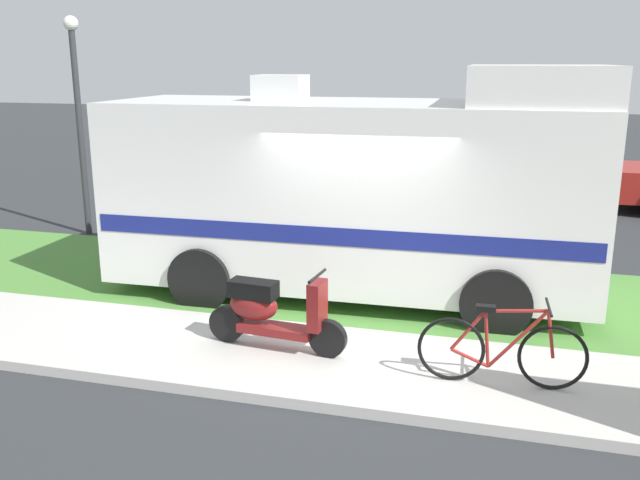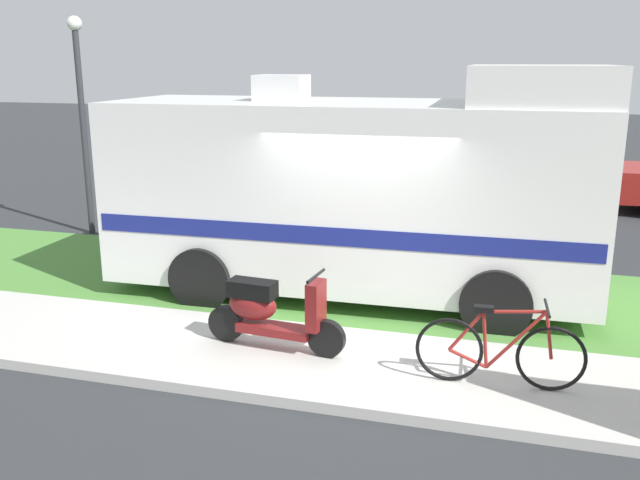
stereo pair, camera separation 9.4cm
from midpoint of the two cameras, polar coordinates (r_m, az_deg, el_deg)
The scene contains 8 objects.
ground_plane at distance 9.01m, azimuth 2.86°, elevation -7.47°, with size 80.00×80.00×0.00m, color #2D3033.
sidewalk at distance 7.92m, azimuth 0.88°, elevation -10.24°, with size 24.00×2.00×0.12m.
grass_strip at distance 10.37m, azimuth 4.74°, elevation -4.23°, with size 24.00×3.40×0.08m.
motorhome_rv at distance 9.89m, azimuth 3.49°, elevation 4.11°, with size 6.87×2.60×3.33m.
scooter at distance 8.04m, azimuth -3.88°, elevation -5.89°, with size 1.73×0.50×0.97m.
bicycle at distance 7.39m, azimuth 15.01°, elevation -8.85°, with size 1.72×0.52×0.90m.
pickup_truck_near at distance 14.43m, azimuth 1.92°, elevation 5.10°, with size 5.42×2.49×1.87m.
street_lamp_post at distance 14.26m, azimuth -18.98°, elevation 10.54°, with size 0.28×0.28×4.20m.
Camera 2 is at (1.88, -8.13, 3.41)m, focal length 38.62 mm.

